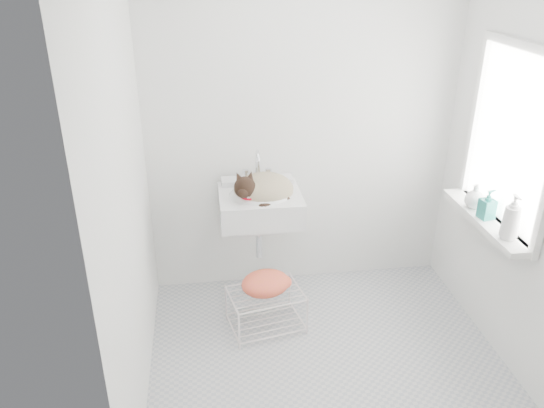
{
  "coord_description": "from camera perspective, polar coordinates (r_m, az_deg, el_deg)",
  "views": [
    {
      "loc": [
        -0.7,
        -2.56,
        2.34
      ],
      "look_at": [
        -0.28,
        0.5,
        0.88
      ],
      "focal_mm": 35.44,
      "sensor_mm": 36.0,
      "label": 1
    }
  ],
  "objects": [
    {
      "name": "cat",
      "position": [
        3.61,
        -1.06,
        1.61
      ],
      "size": [
        0.47,
        0.42,
        0.27
      ],
      "rotation": [
        0.0,
        0.0,
        0.23
      ],
      "color": "tan",
      "rests_on": "sink"
    },
    {
      "name": "bottle_c",
      "position": [
        3.68,
        20.58,
        -0.32
      ],
      "size": [
        0.16,
        0.16,
        0.16
      ],
      "primitive_type": "imported",
      "rotation": [
        0.0,
        0.0,
        5.1
      ],
      "color": "white",
      "rests_on": "windowsill"
    },
    {
      "name": "window_frame",
      "position": [
        3.42,
        23.95,
        6.29
      ],
      "size": [
        0.04,
        0.9,
        1.1
      ],
      "primitive_type": "cube",
      "color": "white",
      "rests_on": "right_wall"
    },
    {
      "name": "left_wall",
      "position": [
        2.81,
        -15.32,
        1.55
      ],
      "size": [
        0.02,
        2.0,
        2.5
      ],
      "primitive_type": "cube",
      "color": "white",
      "rests_on": "ground"
    },
    {
      "name": "sink",
      "position": [
        3.64,
        -1.29,
        1.13
      ],
      "size": [
        0.56,
        0.49,
        0.22
      ],
      "primitive_type": "cube",
      "color": "white",
      "rests_on": "back_wall"
    },
    {
      "name": "floor",
      "position": [
        3.54,
        5.87,
        -16.27
      ],
      "size": [
        2.2,
        2.0,
        0.02
      ],
      "primitive_type": "cube",
      "color": "#B8B8B8",
      "rests_on": "ground"
    },
    {
      "name": "back_wall",
      "position": [
        3.79,
        3.27,
        8.54
      ],
      "size": [
        2.2,
        0.02,
        2.5
      ],
      "primitive_type": "cube",
      "color": "white",
      "rests_on": "ground"
    },
    {
      "name": "window_glass",
      "position": [
        3.43,
        24.17,
        6.29
      ],
      "size": [
        0.01,
        0.8,
        1.0
      ],
      "primitive_type": "cube",
      "color": "white",
      "rests_on": "right_wall"
    },
    {
      "name": "right_wall",
      "position": [
        3.31,
        25.78,
        3.49
      ],
      "size": [
        0.02,
        2.0,
        2.5
      ],
      "primitive_type": "cube",
      "color": "white",
      "rests_on": "ground"
    },
    {
      "name": "faucet",
      "position": [
        3.75,
        -1.62,
        4.2
      ],
      "size": [
        0.2,
        0.14,
        0.2
      ],
      "primitive_type": null,
      "color": "silver",
      "rests_on": "sink"
    },
    {
      "name": "bottle_a",
      "position": [
        3.36,
        23.71,
        -3.35
      ],
      "size": [
        0.09,
        0.09,
        0.23
      ],
      "primitive_type": "imported",
      "rotation": [
        0.0,
        0.0,
        6.26
      ],
      "color": "silver",
      "rests_on": "windowsill"
    },
    {
      "name": "windowsill",
      "position": [
        3.58,
        21.68,
        -1.57
      ],
      "size": [
        0.16,
        0.88,
        0.04
      ],
      "primitive_type": "cube",
      "color": "white",
      "rests_on": "right_wall"
    },
    {
      "name": "towel",
      "position": [
        3.6,
        -0.69,
        -8.94
      ],
      "size": [
        0.38,
        0.31,
        0.14
      ],
      "primitive_type": "ellipsoid",
      "rotation": [
        0.0,
        0.0,
        0.26
      ],
      "color": "orange",
      "rests_on": "wire_rack"
    },
    {
      "name": "bottle_b",
      "position": [
        3.56,
        21.69,
        -1.39
      ],
      "size": [
        0.1,
        0.1,
        0.19
      ],
      "primitive_type": "imported",
      "rotation": [
        0.0,
        0.0,
        1.75
      ],
      "color": "#1E7970",
      "rests_on": "windowsill"
    },
    {
      "name": "wire_rack",
      "position": [
        3.7,
        -0.66,
        -11.03
      ],
      "size": [
        0.53,
        0.42,
        0.28
      ],
      "primitive_type": "cube",
      "rotation": [
        0.0,
        0.0,
        0.2
      ],
      "color": "silver",
      "rests_on": "floor"
    }
  ]
}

